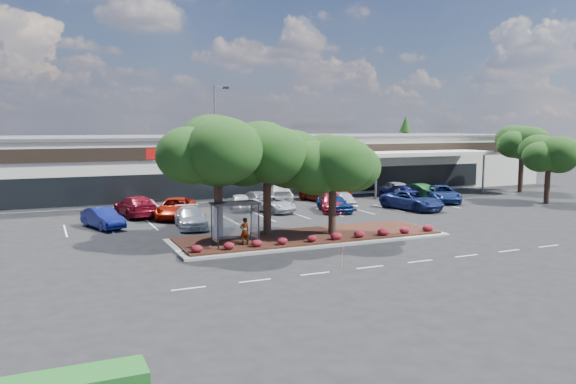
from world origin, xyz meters
name	(u,v)px	position (x,y,z in m)	size (l,w,h in m)	color
ground	(368,248)	(0.00, 0.00, 0.00)	(160.00, 160.00, 0.00)	black
retail_store	(211,163)	(0.06, 33.91, 3.15)	(80.40, 25.20, 6.25)	silver
landscape_island	(310,237)	(-2.00, 4.00, 0.12)	(18.00, 6.00, 0.26)	#979692
lane_markings	(295,222)	(-0.14, 10.42, 0.01)	(33.12, 20.06, 0.01)	silver
shrub_row	(325,237)	(-2.00, 1.90, 0.51)	(17.00, 0.80, 0.50)	maroon
bus_shelter	(234,211)	(-7.50, 2.95, 2.31)	(2.75, 1.55, 2.59)	black
island_tree_west	(218,177)	(-8.00, 4.50, 4.21)	(7.20, 7.20, 7.89)	black
island_tree_mid	(267,179)	(-4.50, 5.20, 3.92)	(6.60, 6.60, 7.32)	black
island_tree_east	(332,185)	(-0.50, 3.70, 3.51)	(5.80, 5.80, 6.50)	black
tree_east_near	(548,169)	(26.00, 10.00, 3.25)	(5.60, 5.60, 6.51)	black
tree_east_far	(522,158)	(31.00, 18.00, 3.81)	(6.40, 6.40, 7.62)	black
conifer_north_east	(405,145)	(34.00, 44.00, 4.50)	(3.96, 3.96, 9.00)	black
person_waiting	(245,231)	(-6.90, 2.82, 1.07)	(0.59, 0.39, 1.63)	#594C47
light_pole	(217,158)	(-4.78, 15.53, 4.73)	(1.43, 0.50, 10.62)	#979692
survey_stake	(343,254)	(-3.76, -3.51, 0.73)	(0.07, 0.14, 1.14)	tan
car_0	(103,218)	(-13.96, 13.51, 0.73)	(1.55, 4.44, 1.46)	navy
car_1	(176,208)	(-8.13, 15.96, 0.79)	(2.62, 5.68, 1.58)	#9B1505
car_2	(191,218)	(-8.11, 11.14, 0.72)	(2.03, 4.98, 1.45)	silver
car_3	(273,204)	(0.17, 15.67, 0.67)	(2.24, 4.86, 1.35)	#B6BBC3
car_4	(335,203)	(5.07, 13.59, 0.75)	(1.78, 4.43, 1.51)	navy
car_5	(332,203)	(5.05, 13.98, 0.74)	(2.08, 5.12, 1.49)	maroon
car_6	(344,200)	(7.04, 15.39, 0.71)	(1.69, 4.19, 1.43)	silver
car_7	(412,200)	(11.92, 11.93, 0.83)	(2.75, 5.96, 1.66)	navy
car_8	(442,194)	(17.60, 14.88, 0.81)	(2.68, 5.82, 1.62)	navy
car_9	(136,206)	(-10.95, 18.00, 0.85)	(2.37, 5.84, 1.70)	maroon
car_10	(143,205)	(-10.15, 19.25, 0.70)	(1.65, 4.11, 1.40)	silver
car_11	(240,202)	(-2.05, 17.90, 0.74)	(1.75, 4.34, 1.48)	silver
car_12	(255,198)	(0.14, 19.98, 0.68)	(1.91, 4.71, 1.37)	slate
car_13	(280,193)	(3.48, 21.91, 0.83)	(2.34, 5.75, 1.67)	silver
car_14	(323,193)	(7.42, 20.21, 0.83)	(2.77, 6.00, 1.67)	maroon
car_15	(399,192)	(15.43, 18.98, 0.68)	(1.92, 4.72, 1.37)	navy
car_16	(394,189)	(15.74, 20.23, 0.85)	(2.00, 4.96, 1.69)	silver
car_17	(414,191)	(16.83, 18.23, 0.78)	(1.65, 4.74, 1.56)	#184A1C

